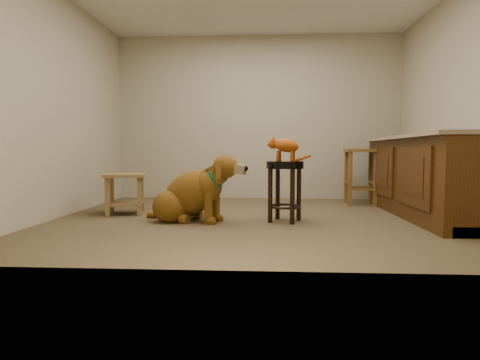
# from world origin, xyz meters

# --- Properties ---
(floor) EXTENTS (4.50, 4.00, 0.01)m
(floor) POSITION_xyz_m (0.00, 0.00, 0.00)
(floor) COLOR brown
(floor) RESTS_ON ground
(room_shell) EXTENTS (4.54, 4.04, 2.62)m
(room_shell) POSITION_xyz_m (0.00, 0.00, 1.68)
(room_shell) COLOR #B1AA8E
(room_shell) RESTS_ON ground
(cabinet_run) EXTENTS (0.70, 2.56, 0.94)m
(cabinet_run) POSITION_xyz_m (1.94, 0.30, 0.44)
(cabinet_run) COLOR #46270C
(cabinet_run) RESTS_ON ground
(padded_stool) EXTENTS (0.43, 0.43, 0.65)m
(padded_stool) POSITION_xyz_m (0.32, -0.18, 0.46)
(padded_stool) COLOR black
(padded_stool) RESTS_ON ground
(wood_stool) EXTENTS (0.45, 0.45, 0.79)m
(wood_stool) POSITION_xyz_m (1.47, 1.28, 0.41)
(wood_stool) COLOR brown
(wood_stool) RESTS_ON ground
(side_table) EXTENTS (0.56, 0.56, 0.49)m
(side_table) POSITION_xyz_m (-1.58, 0.25, 0.32)
(side_table) COLOR olive
(side_table) RESTS_ON ground
(golden_retriever) EXTENTS (1.16, 0.71, 0.77)m
(golden_retriever) POSITION_xyz_m (-0.69, -0.20, 0.29)
(golden_retriever) COLOR brown
(golden_retriever) RESTS_ON ground
(tabby_kitten) EXTENTS (0.47, 0.23, 0.29)m
(tabby_kitten) POSITION_xyz_m (0.31, -0.17, 0.81)
(tabby_kitten) COLOR #AA4A11
(tabby_kitten) RESTS_ON padded_stool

